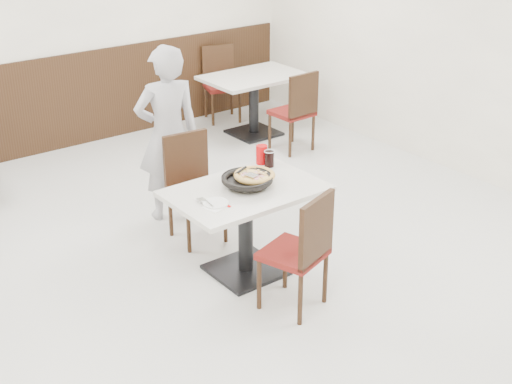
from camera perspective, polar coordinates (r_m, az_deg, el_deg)
floor at (r=6.06m, az=-0.57°, el=-5.61°), size 7.00×7.00×0.00m
wall_back at (r=8.47m, az=-15.27°, el=12.57°), size 6.00×0.04×2.80m
wall_right at (r=7.60m, az=18.18°, el=10.90°), size 0.04×7.00×2.80m
wainscot_back at (r=8.66m, az=-14.59°, el=7.07°), size 5.90×0.03×1.10m
main_table at (r=5.74m, az=-0.84°, el=-3.16°), size 1.25×0.88×0.75m
chair_near at (r=5.27m, az=2.99°, el=-4.69°), size 0.53×0.53×0.95m
chair_far at (r=6.23m, az=-4.77°, el=0.14°), size 0.46×0.46×0.95m
trivet at (r=5.68m, az=-0.65°, el=0.94°), size 0.12×0.12×0.04m
pizza_pan at (r=5.60m, az=-0.71°, el=0.81°), size 0.39×0.39×0.01m
pizza at (r=5.64m, az=-0.12°, el=1.20°), size 0.30×0.30×0.02m
pizza_server at (r=5.59m, az=-0.36°, el=1.38°), size 0.10×0.11×0.00m
napkin at (r=5.29m, az=-3.30°, el=-1.20°), size 0.17×0.17×0.00m
side_plate at (r=5.33m, az=-3.24°, el=-0.90°), size 0.21×0.21×0.01m
fork at (r=5.32m, az=-3.83°, el=-0.87°), size 0.04×0.16×0.00m
cola_glass at (r=5.97m, az=1.07°, el=2.65°), size 0.09×0.09×0.13m
red_cup at (r=6.03m, az=0.46°, el=3.02°), size 0.10×0.10×0.16m
diner_person at (r=6.56m, az=-7.07°, el=4.62°), size 0.67×0.52×1.65m
bg_table_right at (r=8.81m, az=-0.18°, el=6.98°), size 1.27×0.90×0.75m
bg_chair_right_near at (r=8.29m, az=2.89°, el=6.52°), size 0.43×0.43×0.95m
bg_chair_right_far at (r=9.31m, az=-2.73°, el=8.57°), size 0.53×0.53×0.95m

